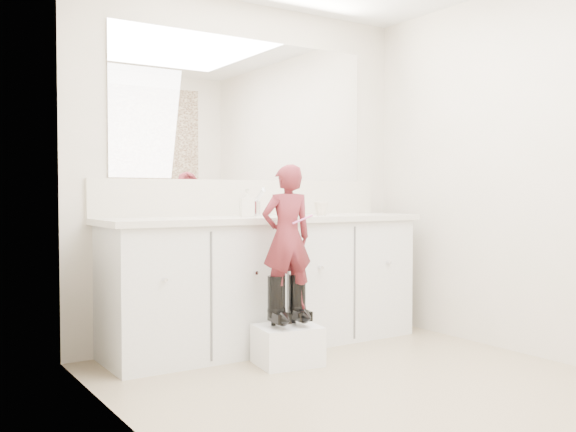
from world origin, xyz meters
TOP-DOWN VIEW (x-y plane):
  - floor at (0.00, 0.00)m, footprint 3.00×3.00m
  - wall_back at (0.00, 1.50)m, footprint 2.60×0.00m
  - wall_left at (-1.30, 0.00)m, footprint 0.00×3.00m
  - wall_right at (1.30, 0.00)m, footprint 0.00×3.00m
  - vanity_cabinet at (0.00, 1.23)m, footprint 2.20×0.55m
  - countertop at (0.00, 1.21)m, footprint 2.28×0.58m
  - backsplash at (0.00, 1.49)m, footprint 2.28×0.03m
  - mirror at (0.00, 1.49)m, footprint 2.00×0.02m
  - faucet at (0.00, 1.38)m, footprint 0.08×0.08m
  - cup at (0.43, 1.17)m, footprint 0.13×0.13m
  - soap_bottle at (-0.17, 1.19)m, footprint 0.10×0.11m
  - step_stool at (-0.14, 0.74)m, footprint 0.41×0.36m
  - boot_left at (-0.21, 0.75)m, footprint 0.14×0.22m
  - boot_right at (-0.06, 0.75)m, footprint 0.14×0.22m
  - toddler at (-0.14, 0.75)m, footprint 0.35×0.26m
  - toothbrush at (-0.07, 0.68)m, footprint 0.14×0.03m

SIDE VIEW (x-z plane):
  - floor at x=0.00m, z-range 0.00..0.00m
  - step_stool at x=-0.14m, z-range 0.00..0.24m
  - boot_left at x=-0.21m, z-range 0.24..0.55m
  - boot_right at x=-0.06m, z-range 0.24..0.55m
  - vanity_cabinet at x=0.00m, z-range 0.00..0.85m
  - toddler at x=-0.14m, z-range 0.34..1.22m
  - countertop at x=0.00m, z-range 0.85..0.89m
  - toothbrush at x=-0.07m, z-range 0.86..0.92m
  - cup at x=0.43m, z-range 0.89..0.99m
  - faucet at x=0.00m, z-range 0.89..0.99m
  - soap_bottle at x=-0.17m, z-range 0.89..1.08m
  - backsplash at x=0.00m, z-range 0.89..1.14m
  - wall_back at x=0.00m, z-range -0.10..2.50m
  - wall_left at x=-1.30m, z-range -0.30..2.70m
  - wall_right at x=1.30m, z-range -0.30..2.70m
  - mirror at x=0.00m, z-range 1.14..2.14m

